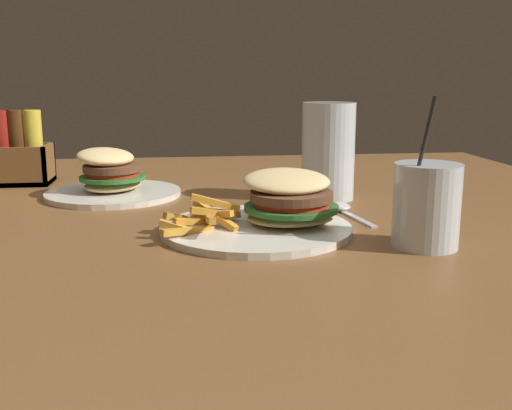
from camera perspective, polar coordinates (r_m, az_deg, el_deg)
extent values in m
cube|color=brown|center=(0.94, -3.12, -2.13)|extent=(1.47, 1.42, 0.03)
cylinder|color=brown|center=(1.81, 17.17, -8.05)|extent=(0.06, 0.06, 0.73)
cylinder|color=silver|center=(0.84, 0.00, -2.27)|extent=(0.27, 0.27, 0.01)
ellipsoid|color=#E0C17F|center=(0.85, 3.37, -1.11)|extent=(0.15, 0.13, 0.02)
cylinder|color=#2D6628|center=(0.85, 3.38, -0.25)|extent=(0.16, 0.16, 0.01)
cylinder|color=red|center=(0.85, 3.39, 0.24)|extent=(0.13, 0.13, 0.01)
cylinder|color=brown|center=(0.85, 3.40, 0.90)|extent=(0.14, 0.14, 0.01)
ellipsoid|color=#E0C17F|center=(0.86, 2.97, 2.31)|extent=(0.15, 0.14, 0.04)
cube|color=gold|center=(0.86, -5.78, -1.14)|extent=(0.06, 0.02, 0.02)
cube|color=gold|center=(0.83, -3.89, 0.21)|extent=(0.07, 0.01, 0.03)
cube|color=gold|center=(0.81, -7.13, -2.26)|extent=(0.06, 0.02, 0.03)
cube|color=gold|center=(0.88, -2.66, -0.86)|extent=(0.04, 0.05, 0.02)
cube|color=gold|center=(0.84, -3.90, -0.88)|extent=(0.05, 0.05, 0.02)
cube|color=gold|center=(0.83, -5.89, -1.57)|extent=(0.06, 0.04, 0.02)
cube|color=gold|center=(0.84, -3.90, -0.98)|extent=(0.06, 0.07, 0.03)
cube|color=gold|center=(0.80, -6.51, -2.47)|extent=(0.07, 0.06, 0.02)
cube|color=gold|center=(0.86, -6.52, -1.33)|extent=(0.07, 0.06, 0.03)
cube|color=gold|center=(0.80, -4.42, -1.40)|extent=(0.01, 0.09, 0.03)
cube|color=gold|center=(0.83, -4.18, -0.68)|extent=(0.06, 0.02, 0.02)
cube|color=gold|center=(0.85, -6.96, -1.31)|extent=(0.02, 0.06, 0.03)
cylinder|color=silver|center=(1.07, 6.89, 5.11)|extent=(0.09, 0.09, 0.17)
cylinder|color=#B26B19|center=(1.07, 6.87, 4.45)|extent=(0.08, 0.08, 0.15)
cylinder|color=silver|center=(0.79, 15.92, -0.06)|extent=(0.09, 0.09, 0.11)
cylinder|color=orange|center=(0.79, 15.88, -0.72)|extent=(0.07, 0.07, 0.09)
cylinder|color=black|center=(0.77, 15.09, 2.90)|extent=(0.03, 0.04, 0.19)
ellipsoid|color=silver|center=(0.99, 7.88, -0.14)|extent=(0.04, 0.05, 0.01)
cube|color=silver|center=(0.93, 9.71, -1.33)|extent=(0.03, 0.10, 0.00)
cylinder|color=silver|center=(1.12, -13.41, 1.09)|extent=(0.24, 0.24, 0.01)
ellipsoid|color=#E0C17F|center=(1.12, -13.45, 1.86)|extent=(0.14, 0.15, 0.02)
cylinder|color=#2D6628|center=(1.12, -13.49, 2.57)|extent=(0.17, 0.17, 0.01)
cylinder|color=red|center=(1.12, -13.51, 2.95)|extent=(0.13, 0.13, 0.01)
cylinder|color=brown|center=(1.12, -13.53, 3.45)|extent=(0.14, 0.14, 0.01)
ellipsoid|color=#E0C17F|center=(1.12, -14.13, 4.48)|extent=(0.14, 0.15, 0.04)
cube|color=brown|center=(1.31, -21.53, 2.12)|extent=(0.13, 0.09, 0.01)
cube|color=brown|center=(1.29, -19.13, 3.72)|extent=(0.01, 0.09, 0.08)
cube|color=brown|center=(1.26, -22.13, 3.32)|extent=(0.13, 0.01, 0.08)
cube|color=brown|center=(1.35, -21.20, 3.90)|extent=(0.13, 0.01, 0.08)
cylinder|color=maroon|center=(1.31, -23.02, 5.27)|extent=(0.04, 0.04, 0.14)
cylinder|color=#512D14|center=(1.30, -21.73, 5.36)|extent=(0.04, 0.04, 0.14)
cylinder|color=gold|center=(1.30, -20.45, 5.44)|extent=(0.04, 0.04, 0.14)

